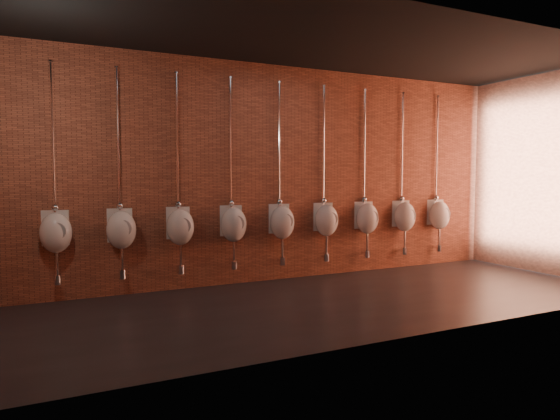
# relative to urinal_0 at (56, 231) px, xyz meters

# --- Properties ---
(ground) EXTENTS (8.50, 8.50, 0.00)m
(ground) POSITION_rel_urinal_0_xyz_m (2.87, -1.37, -0.90)
(ground) COLOR black
(ground) RESTS_ON ground
(room_shell) EXTENTS (8.54, 3.04, 3.22)m
(room_shell) POSITION_rel_urinal_0_xyz_m (2.87, -1.37, 1.12)
(room_shell) COLOR black
(room_shell) RESTS_ON ground
(urinal_0) EXTENTS (0.43, 0.39, 2.72)m
(urinal_0) POSITION_rel_urinal_0_xyz_m (0.00, 0.00, 0.00)
(urinal_0) COLOR silver
(urinal_0) RESTS_ON ground
(urinal_1) EXTENTS (0.43, 0.39, 2.72)m
(urinal_1) POSITION_rel_urinal_0_xyz_m (0.77, 0.00, 0.00)
(urinal_1) COLOR silver
(urinal_1) RESTS_ON ground
(urinal_2) EXTENTS (0.43, 0.39, 2.72)m
(urinal_2) POSITION_rel_urinal_0_xyz_m (1.53, 0.00, 0.00)
(urinal_2) COLOR silver
(urinal_2) RESTS_ON ground
(urinal_3) EXTENTS (0.43, 0.39, 2.72)m
(urinal_3) POSITION_rel_urinal_0_xyz_m (2.30, 0.00, 0.00)
(urinal_3) COLOR silver
(urinal_3) RESTS_ON ground
(urinal_4) EXTENTS (0.43, 0.39, 2.72)m
(urinal_4) POSITION_rel_urinal_0_xyz_m (3.06, 0.00, 0.00)
(urinal_4) COLOR silver
(urinal_4) RESTS_ON ground
(urinal_5) EXTENTS (0.43, 0.39, 2.72)m
(urinal_5) POSITION_rel_urinal_0_xyz_m (3.83, 0.00, 0.00)
(urinal_5) COLOR silver
(urinal_5) RESTS_ON ground
(urinal_6) EXTENTS (0.43, 0.39, 2.72)m
(urinal_6) POSITION_rel_urinal_0_xyz_m (4.60, 0.00, 0.00)
(urinal_6) COLOR silver
(urinal_6) RESTS_ON ground
(urinal_7) EXTENTS (0.43, 0.39, 2.72)m
(urinal_7) POSITION_rel_urinal_0_xyz_m (5.36, 0.00, 0.00)
(urinal_7) COLOR silver
(urinal_7) RESTS_ON ground
(urinal_8) EXTENTS (0.43, 0.39, 2.72)m
(urinal_8) POSITION_rel_urinal_0_xyz_m (6.13, 0.00, 0.00)
(urinal_8) COLOR silver
(urinal_8) RESTS_ON ground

